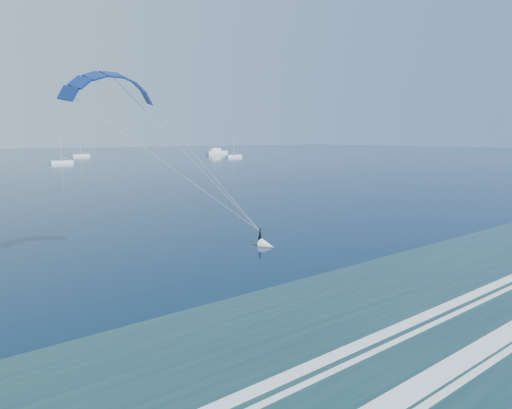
{
  "coord_description": "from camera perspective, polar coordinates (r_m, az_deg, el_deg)",
  "views": [
    {
      "loc": [
        -19.33,
        -4.02,
        10.3
      ],
      "look_at": [
        3.66,
        24.76,
        4.83
      ],
      "focal_mm": 32.0,
      "sensor_mm": 36.0,
      "label": 1
    }
  ],
  "objects": [
    {
      "name": "sailboat_3",
      "position": [
        258.51,
        -21.06,
        5.75
      ],
      "size": [
        8.88,
        2.4,
        12.05
      ],
      "color": "white",
      "rests_on": "ground"
    },
    {
      "name": "sailboat_2",
      "position": [
        193.09,
        -23.15,
        4.91
      ],
      "size": [
        8.2,
        2.4,
        11.45
      ],
      "color": "white",
      "rests_on": "ground"
    },
    {
      "name": "kitesurfer_rig",
      "position": [
        36.87,
        -7.2,
        4.68
      ],
      "size": [
        20.73,
        5.91,
        15.59
      ],
      "color": "orange",
      "rests_on": "ground"
    },
    {
      "name": "motor_yacht",
      "position": [
        276.4,
        -4.98,
        6.58
      ],
      "size": [
        13.44,
        3.58,
        5.76
      ],
      "color": "white",
      "rests_on": "ground"
    },
    {
      "name": "sailboat_4",
      "position": [
        233.6,
        -2.79,
        6.07
      ],
      "size": [
        8.75,
        2.4,
        11.85
      ],
      "color": "white",
      "rests_on": "ground"
    }
  ]
}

